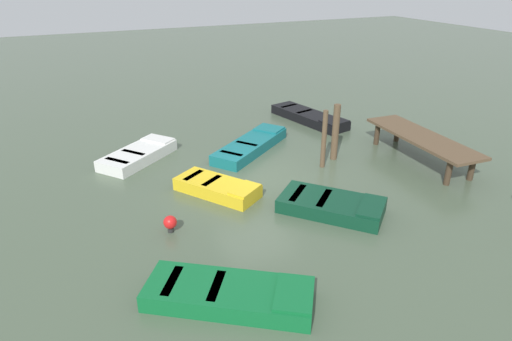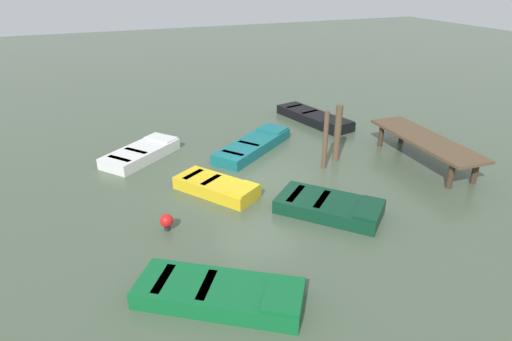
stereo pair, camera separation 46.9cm
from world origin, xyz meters
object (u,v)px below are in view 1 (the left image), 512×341
(marker_buoy, at_px, (170,223))
(rowboat_teal, at_px, (251,145))
(mooring_piling_mid_left, at_px, (324,139))
(rowboat_dark_green, at_px, (332,205))
(rowboat_black, at_px, (309,117))
(rowboat_white, at_px, (139,154))
(mooring_piling_center, at_px, (335,132))
(rowboat_green, at_px, (230,294))
(rowboat_yellow, at_px, (218,187))
(dock_segment, at_px, (422,139))

(marker_buoy, bearing_deg, rowboat_teal, 135.46)
(mooring_piling_mid_left, bearing_deg, marker_buoy, -72.24)
(rowboat_dark_green, relative_size, mooring_piling_mid_left, 1.52)
(rowboat_black, height_order, rowboat_white, same)
(rowboat_white, bearing_deg, mooring_piling_mid_left, -67.99)
(mooring_piling_center, bearing_deg, rowboat_teal, -129.58)
(marker_buoy, bearing_deg, rowboat_green, 8.04)
(mooring_piling_center, bearing_deg, mooring_piling_mid_left, -60.26)
(rowboat_white, height_order, mooring_piling_mid_left, mooring_piling_mid_left)
(rowboat_green, distance_m, rowboat_dark_green, 4.68)
(rowboat_black, bearing_deg, rowboat_yellow, -64.23)
(dock_segment, distance_m, rowboat_teal, 6.26)
(dock_segment, bearing_deg, mooring_piling_center, -114.24)
(dock_segment, distance_m, rowboat_green, 9.95)
(rowboat_yellow, bearing_deg, rowboat_teal, 106.03)
(dock_segment, relative_size, rowboat_green, 1.34)
(rowboat_dark_green, relative_size, rowboat_teal, 0.82)
(rowboat_yellow, xyz_separation_m, mooring_piling_mid_left, (-0.37, 4.07, 0.82))
(dock_segment, relative_size, marker_buoy, 10.18)
(dock_segment, distance_m, rowboat_dark_green, 5.32)
(mooring_piling_center, bearing_deg, rowboat_white, -113.69)
(rowboat_dark_green, relative_size, rowboat_black, 0.75)
(marker_buoy, bearing_deg, rowboat_dark_green, 78.92)
(rowboat_teal, height_order, mooring_piling_center, mooring_piling_center)
(rowboat_green, bearing_deg, mooring_piling_mid_left, 77.01)
(rowboat_dark_green, xyz_separation_m, mooring_piling_center, (-3.23, 2.21, 0.82))
(mooring_piling_mid_left, relative_size, mooring_piling_center, 1.00)
(rowboat_green, bearing_deg, rowboat_black, 85.64)
(rowboat_black, distance_m, rowboat_white, 8.07)
(rowboat_teal, distance_m, mooring_piling_mid_left, 3.08)
(rowboat_black, distance_m, mooring_piling_center, 4.41)
(rowboat_white, relative_size, rowboat_yellow, 1.11)
(rowboat_teal, bearing_deg, rowboat_green, -153.26)
(rowboat_teal, bearing_deg, rowboat_white, 131.86)
(dock_segment, bearing_deg, rowboat_green, -62.39)
(rowboat_green, bearing_deg, dock_segment, 58.72)
(rowboat_teal, bearing_deg, rowboat_yellow, -166.64)
(rowboat_dark_green, height_order, rowboat_white, same)
(dock_segment, height_order, rowboat_green, dock_segment)
(rowboat_yellow, height_order, mooring_piling_mid_left, mooring_piling_mid_left)
(dock_segment, bearing_deg, rowboat_dark_green, -66.90)
(rowboat_green, xyz_separation_m, rowboat_black, (-9.64, 7.69, -0.00))
(dock_segment, height_order, marker_buoy, dock_segment)
(rowboat_yellow, relative_size, marker_buoy, 5.90)
(rowboat_white, relative_size, mooring_piling_mid_left, 1.51)
(mooring_piling_mid_left, distance_m, marker_buoy, 6.32)
(rowboat_white, xyz_separation_m, marker_buoy, (5.23, -0.17, 0.07))
(rowboat_teal, relative_size, rowboat_yellow, 1.36)
(rowboat_white, bearing_deg, dock_segment, -63.03)
(rowboat_black, relative_size, marker_buoy, 8.73)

